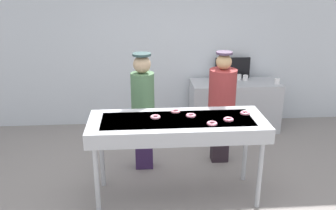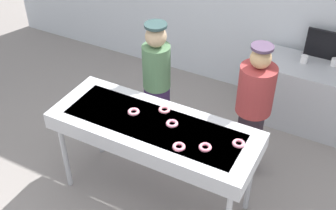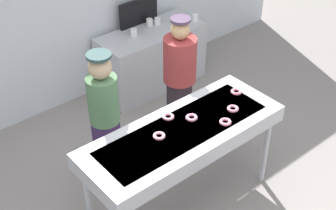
# 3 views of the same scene
# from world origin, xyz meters

# --- Properties ---
(ground_plane) EXTENTS (16.00, 16.00, 0.00)m
(ground_plane) POSITION_xyz_m (0.00, 0.00, 0.00)
(ground_plane) COLOR gray
(fryer_conveyor) EXTENTS (2.04, 0.77, 1.01)m
(fryer_conveyor) POSITION_xyz_m (0.00, 0.00, 0.92)
(fryer_conveyor) COLOR #B7BABF
(fryer_conveyor) RESTS_ON ground
(strawberry_donut_0) EXTENTS (0.13, 0.13, 0.03)m
(strawberry_donut_0) POSITION_xyz_m (-0.00, 0.22, 1.03)
(strawberry_donut_0) COLOR pink
(strawberry_donut_0) RESTS_ON fryer_conveyor
(strawberry_donut_1) EXTENTS (0.15, 0.15, 0.03)m
(strawberry_donut_1) POSITION_xyz_m (0.82, 0.09, 1.03)
(strawberry_donut_1) COLOR pink
(strawberry_donut_1) RESTS_ON fryer_conveyor
(strawberry_donut_2) EXTENTS (0.12, 0.12, 0.03)m
(strawberry_donut_2) POSITION_xyz_m (0.57, -0.09, 1.03)
(strawberry_donut_2) COLOR pink
(strawberry_donut_2) RESTS_ON fryer_conveyor
(strawberry_donut_3) EXTENTS (0.14, 0.14, 0.03)m
(strawberry_donut_3) POSITION_xyz_m (0.37, -0.19, 1.03)
(strawberry_donut_3) COLOR pink
(strawberry_donut_3) RESTS_ON fryer_conveyor
(strawberry_donut_4) EXTENTS (0.15, 0.15, 0.03)m
(strawberry_donut_4) POSITION_xyz_m (0.16, 0.06, 1.03)
(strawberry_donut_4) COLOR pink
(strawberry_donut_4) RESTS_ON fryer_conveyor
(strawberry_donut_5) EXTENTS (0.12, 0.12, 0.03)m
(strawberry_donut_5) POSITION_xyz_m (-0.25, 0.05, 1.03)
(strawberry_donut_5) COLOR pink
(strawberry_donut_5) RESTS_ON fryer_conveyor
(worker_baker) EXTENTS (0.38, 0.38, 1.61)m
(worker_baker) POSITION_xyz_m (0.71, 0.86, 0.93)
(worker_baker) COLOR #2A1F27
(worker_baker) RESTS_ON ground
(worker_assistant) EXTENTS (0.31, 0.31, 1.63)m
(worker_assistant) POSITION_xyz_m (-0.39, 0.75, 0.91)
(worker_assistant) COLOR #35204B
(worker_assistant) RESTS_ON ground
(prep_counter) EXTENTS (1.49, 0.64, 0.85)m
(prep_counter) POSITION_xyz_m (1.20, 2.01, 0.42)
(prep_counter) COLOR #B7BABF
(prep_counter) RESTS_ON ground
(paper_cup_0) EXTENTS (0.09, 0.09, 0.09)m
(paper_cup_0) POSITION_xyz_m (0.95, 2.06, 0.89)
(paper_cup_0) COLOR white
(paper_cup_0) RESTS_ON prep_counter
(paper_cup_3) EXTENTS (0.09, 0.09, 0.09)m
(paper_cup_3) POSITION_xyz_m (1.29, 2.16, 0.89)
(paper_cup_3) COLOR white
(paper_cup_3) RESTS_ON prep_counter
(menu_display) EXTENTS (0.61, 0.04, 0.36)m
(menu_display) POSITION_xyz_m (1.20, 2.28, 1.03)
(menu_display) COLOR black
(menu_display) RESTS_ON prep_counter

